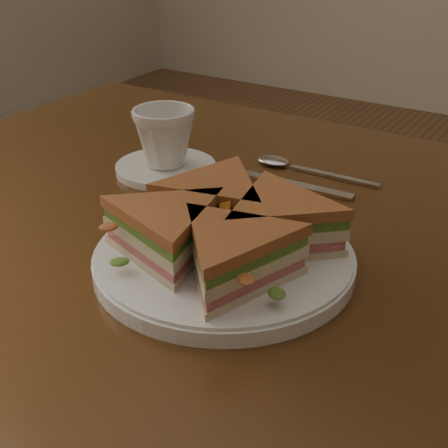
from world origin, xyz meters
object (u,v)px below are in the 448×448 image
object	(u,v)px
knife	(273,180)
saucer	(166,168)
sandwich_wedges	(224,228)
spoon	(288,165)
coffee_cup	(164,137)
table	(273,301)
plate	(224,260)

from	to	relation	value
knife	saucer	size ratio (longest dim) A/B	1.52
sandwich_wedges	spoon	xyz separation A→B (m)	(-0.07, 0.28, -0.04)
spoon	saucer	distance (m)	0.17
knife	coffee_cup	world-z (taller)	coffee_cup
saucer	coffee_cup	distance (m)	0.05
coffee_cup	knife	bearing A→B (deg)	-1.60
spoon	knife	world-z (taller)	spoon
spoon	knife	bearing A→B (deg)	-84.29
table	saucer	bearing A→B (deg)	160.96
table	saucer	world-z (taller)	saucer
plate	saucer	bearing A→B (deg)	140.00
plate	coffee_cup	size ratio (longest dim) A/B	3.13
plate	sandwich_wedges	world-z (taller)	sandwich_wedges
sandwich_wedges	spoon	size ratio (longest dim) A/B	1.59
spoon	table	bearing A→B (deg)	-67.20
table	knife	size ratio (longest dim) A/B	5.57
plate	table	bearing A→B (deg)	85.05
plate	knife	xyz separation A→B (m)	(-0.06, 0.22, -0.01)
spoon	knife	xyz separation A→B (m)	(0.01, -0.06, -0.00)
plate	spoon	size ratio (longest dim) A/B	1.48
spoon	coffee_cup	size ratio (longest dim) A/B	2.12
sandwich_wedges	saucer	bearing A→B (deg)	140.00
sandwich_wedges	spoon	distance (m)	0.29
saucer	coffee_cup	bearing A→B (deg)	-90.00
plate	sandwich_wedges	bearing A→B (deg)	141.34
saucer	knife	bearing A→B (deg)	18.18
sandwich_wedges	saucer	distance (m)	0.27
table	spoon	world-z (taller)	spoon
sandwich_wedges	plate	bearing A→B (deg)	-38.66
sandwich_wedges	knife	bearing A→B (deg)	105.52
table	saucer	xyz separation A→B (m)	(-0.21, 0.07, 0.10)
knife	saucer	bearing A→B (deg)	-164.12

